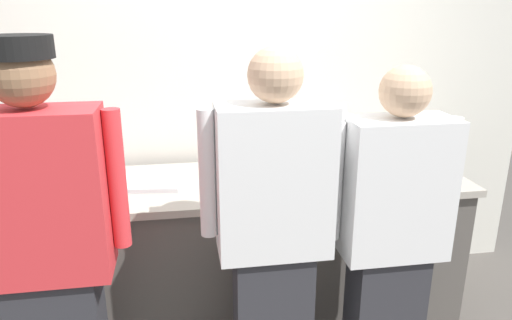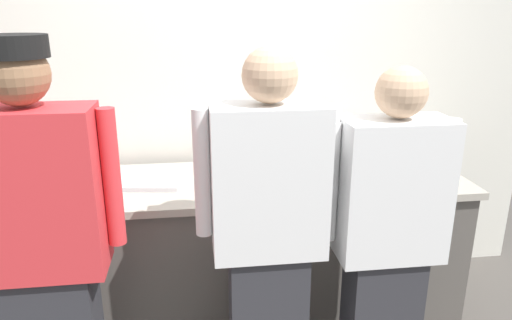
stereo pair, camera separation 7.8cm
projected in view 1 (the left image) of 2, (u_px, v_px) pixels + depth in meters
wall_back at (221, 68)px, 2.97m from camera, size 4.19×0.10×2.90m
prep_counter at (233, 250)px, 2.81m from camera, size 2.67×0.74×0.88m
chef_near_left at (48, 250)px, 1.82m from camera, size 0.62×0.24×1.73m
chef_center at (273, 234)px, 2.03m from camera, size 0.61×0.24×1.68m
chef_far_right at (391, 238)px, 2.09m from camera, size 0.59×0.24×1.60m
plate_stack_front at (70, 194)px, 2.40m from camera, size 0.24×0.24×0.06m
plate_stack_rear at (361, 164)px, 2.85m from camera, size 0.24×0.24×0.07m
mixing_bowl_steel at (284, 171)px, 2.64m from camera, size 0.37×0.37×0.13m
sheet_tray at (143, 182)px, 2.62m from camera, size 0.45×0.34×0.02m
squeeze_bottle_primary at (413, 158)px, 2.78m from camera, size 0.06×0.06×0.18m
squeeze_bottle_secondary at (398, 155)px, 2.86m from camera, size 0.06×0.06×0.18m
ramekin_red_sauce at (243, 168)px, 2.82m from camera, size 0.09×0.09×0.04m
ramekin_orange_sauce at (47, 176)px, 2.69m from camera, size 0.10×0.10×0.04m
ramekin_yellow_sauce at (216, 184)px, 2.56m from camera, size 0.09×0.09×0.04m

